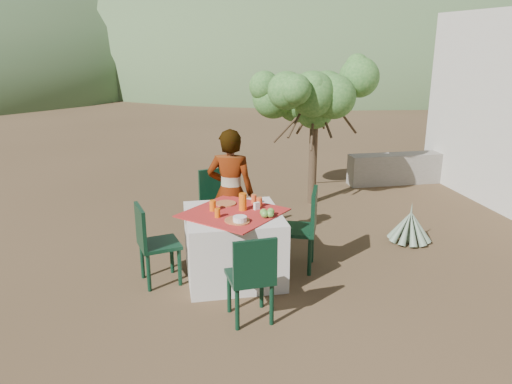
# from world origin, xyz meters

# --- Properties ---
(ground) EXTENTS (160.00, 160.00, 0.00)m
(ground) POSITION_xyz_m (0.00, 0.00, 0.00)
(ground) COLOR #3E2E1C
(ground) RESTS_ON ground
(table) EXTENTS (1.30, 1.30, 0.76)m
(table) POSITION_xyz_m (-0.28, 0.21, 0.38)
(table) COLOR silver
(table) RESTS_ON ground
(chair_far) EXTENTS (0.55, 0.55, 0.98)m
(chair_far) POSITION_xyz_m (-0.32, 1.19, 0.54)
(chair_far) COLOR black
(chair_far) RESTS_ON ground
(chair_near) EXTENTS (0.44, 0.44, 0.88)m
(chair_near) POSITION_xyz_m (-0.25, -0.76, 0.49)
(chair_near) COLOR black
(chair_near) RESTS_ON ground
(chair_left) EXTENTS (0.49, 0.49, 0.89)m
(chair_left) POSITION_xyz_m (-1.16, 0.21, 0.49)
(chair_left) COLOR black
(chair_left) RESTS_ON ground
(chair_right) EXTENTS (0.57, 0.57, 0.95)m
(chair_right) POSITION_xyz_m (0.53, 0.28, 0.53)
(chair_right) COLOR black
(chair_right) RESTS_ON ground
(person) EXTENTS (0.66, 0.54, 1.56)m
(person) POSITION_xyz_m (-0.22, 0.89, 0.78)
(person) COLOR #8C6651
(person) RESTS_ON ground
(shrub_tree) EXTENTS (1.73, 1.69, 2.03)m
(shrub_tree) POSITION_xyz_m (1.40, 2.65, 1.60)
(shrub_tree) COLOR #4B3A25
(shrub_tree) RESTS_ON ground
(agave) EXTENTS (0.57, 0.56, 0.60)m
(agave) POSITION_xyz_m (2.12, 0.77, 0.20)
(agave) COLOR slate
(agave) RESTS_ON ground
(stone_wall) EXTENTS (2.60, 0.35, 0.55)m
(stone_wall) POSITION_xyz_m (3.60, 3.40, 0.28)
(stone_wall) COLOR gray
(stone_wall) RESTS_ON ground
(hill_near_right) EXTENTS (48.00, 48.00, 20.00)m
(hill_near_right) POSITION_xyz_m (12.00, 36.00, 0.00)
(hill_near_right) COLOR #384C2B
(hill_near_right) RESTS_ON ground
(hill_far_center) EXTENTS (60.00, 60.00, 24.00)m
(hill_far_center) POSITION_xyz_m (-4.00, 52.00, 0.00)
(hill_far_center) COLOR slate
(hill_far_center) RESTS_ON ground
(hill_far_right) EXTENTS (36.00, 36.00, 14.00)m
(hill_far_right) POSITION_xyz_m (28.00, 46.00, 0.00)
(hill_far_right) COLOR slate
(hill_far_right) RESTS_ON ground
(plate_far) EXTENTS (0.24, 0.24, 0.01)m
(plate_far) POSITION_xyz_m (-0.33, 0.50, 0.77)
(plate_far) COLOR brown
(plate_far) RESTS_ON table
(plate_near) EXTENTS (0.26, 0.26, 0.01)m
(plate_near) POSITION_xyz_m (-0.28, -0.06, 0.77)
(plate_near) COLOR brown
(plate_near) RESTS_ON table
(glass_far) EXTENTS (0.07, 0.07, 0.12)m
(glass_far) POSITION_xyz_m (-0.49, 0.30, 0.82)
(glass_far) COLOR #E05F0E
(glass_far) RESTS_ON table
(glass_near) EXTENTS (0.06, 0.06, 0.10)m
(glass_near) POSITION_xyz_m (-0.47, 0.09, 0.81)
(glass_near) COLOR #E05F0E
(glass_near) RESTS_ON table
(juice_pitcher) EXTENTS (0.09, 0.09, 0.19)m
(juice_pitcher) POSITION_xyz_m (-0.17, 0.26, 0.86)
(juice_pitcher) COLOR #E05F0E
(juice_pitcher) RESTS_ON table
(bowl_plate) EXTENTS (0.20, 0.20, 0.01)m
(bowl_plate) POSITION_xyz_m (-0.26, -0.11, 0.77)
(bowl_plate) COLOR brown
(bowl_plate) RESTS_ON table
(white_bowl) EXTENTS (0.14, 0.14, 0.05)m
(white_bowl) POSITION_xyz_m (-0.26, -0.11, 0.80)
(white_bowl) COLOR white
(white_bowl) RESTS_ON bowl_plate
(jar_left) EXTENTS (0.07, 0.07, 0.11)m
(jar_left) POSITION_xyz_m (0.03, 0.35, 0.81)
(jar_left) COLOR #CD5024
(jar_left) RESTS_ON table
(jar_right) EXTENTS (0.06, 0.06, 0.10)m
(jar_right) POSITION_xyz_m (-0.01, 0.48, 0.81)
(jar_right) COLOR #CD5024
(jar_right) RESTS_ON table
(napkin_holder) EXTENTS (0.07, 0.06, 0.08)m
(napkin_holder) POSITION_xyz_m (-0.02, 0.25, 0.80)
(napkin_holder) COLOR white
(napkin_holder) RESTS_ON table
(fruit_cluster) EXTENTS (0.16, 0.15, 0.08)m
(fruit_cluster) POSITION_xyz_m (0.05, 0.01, 0.80)
(fruit_cluster) COLOR #599937
(fruit_cluster) RESTS_ON table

